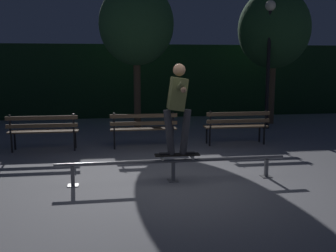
% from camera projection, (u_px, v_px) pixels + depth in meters
% --- Properties ---
extents(ground_plane, '(90.00, 90.00, 0.00)m').
position_uv_depth(ground_plane, '(173.00, 181.00, 6.99)').
color(ground_plane, gray).
extents(hedge_backdrop, '(24.00, 1.20, 2.71)m').
position_uv_depth(hedge_backdrop, '(135.00, 81.00, 15.37)').
color(hedge_backdrop, black).
rests_on(hedge_backdrop, ground).
extents(grind_rail, '(4.03, 0.18, 0.39)m').
position_uv_depth(grind_rail, '(173.00, 164.00, 6.94)').
color(grind_rail, slate).
rests_on(grind_rail, ground).
extents(skateboard, '(0.79, 0.23, 0.09)m').
position_uv_depth(skateboard, '(177.00, 155.00, 6.93)').
color(skateboard, black).
rests_on(skateboard, grind_rail).
extents(skateboarder, '(0.62, 1.41, 1.56)m').
position_uv_depth(skateboarder, '(178.00, 101.00, 6.78)').
color(skateboarder, black).
rests_on(skateboarder, skateboard).
extents(park_bench_leftmost, '(1.60, 0.43, 0.88)m').
position_uv_depth(park_bench_leftmost, '(43.00, 128.00, 9.28)').
color(park_bench_leftmost, black).
rests_on(park_bench_leftmost, ground).
extents(park_bench_left_center, '(1.60, 0.43, 0.88)m').
position_uv_depth(park_bench_left_center, '(144.00, 126.00, 9.64)').
color(park_bench_left_center, black).
rests_on(park_bench_left_center, ground).
extents(park_bench_right_center, '(1.60, 0.43, 0.88)m').
position_uv_depth(park_bench_right_center, '(237.00, 124.00, 10.00)').
color(park_bench_right_center, black).
rests_on(park_bench_right_center, ground).
extents(tree_far_right, '(2.35, 2.35, 4.43)m').
position_uv_depth(tree_far_right, '(274.00, 29.00, 13.11)').
color(tree_far_right, brown).
rests_on(tree_far_right, ground).
extents(tree_behind_benches, '(2.30, 2.30, 4.48)m').
position_uv_depth(tree_behind_benches, '(136.00, 25.00, 12.26)').
color(tree_behind_benches, brown).
rests_on(tree_behind_benches, ground).
extents(lamp_post_right, '(0.32, 0.32, 3.90)m').
position_uv_depth(lamp_post_right, '(269.00, 48.00, 12.22)').
color(lamp_post_right, black).
rests_on(lamp_post_right, ground).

